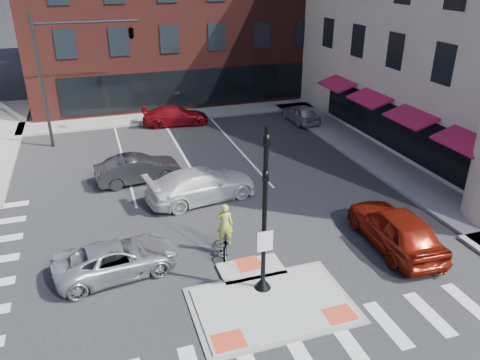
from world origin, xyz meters
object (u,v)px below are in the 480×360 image
object	(u,v)px
bg_car_dark	(138,169)
cyclist	(225,237)
silver_suv	(117,258)
bg_car_red	(175,116)
bg_car_silver	(301,113)
white_pickup	(202,185)
red_sedan	(395,228)

from	to	relation	value
bg_car_dark	cyclist	xyz separation A→B (m)	(2.40, -7.94, 0.02)
cyclist	silver_suv	bearing A→B (deg)	19.75
bg_car_dark	bg_car_red	world-z (taller)	bg_car_dark
bg_car_silver	bg_car_dark	bearing A→B (deg)	25.82
silver_suv	bg_car_silver	bearing A→B (deg)	-52.34
silver_suv	bg_car_red	xyz separation A→B (m)	(5.49, 16.84, 0.03)
white_pickup	bg_car_red	bearing A→B (deg)	-14.71
silver_suv	white_pickup	world-z (taller)	white_pickup
silver_suv	red_sedan	distance (m)	10.96
bg_car_red	white_pickup	bearing A→B (deg)	-178.36
white_pickup	cyclist	distance (m)	4.88
bg_car_silver	white_pickup	bearing A→B (deg)	42.51
bg_car_dark	cyclist	distance (m)	8.30
red_sedan	white_pickup	xyz separation A→B (m)	(-6.40, 6.54, -0.07)
silver_suv	bg_car_silver	size ratio (longest dim) A/B	1.19
white_pickup	bg_car_silver	size ratio (longest dim) A/B	1.41
bg_car_dark	bg_car_silver	xyz separation A→B (m)	(12.48, 6.61, -0.06)
white_pickup	bg_car_red	distance (m)	12.01
bg_car_dark	cyclist	size ratio (longest dim) A/B	1.99
red_sedan	bg_car_dark	world-z (taller)	red_sedan
silver_suv	cyclist	world-z (taller)	cyclist
white_pickup	silver_suv	bearing A→B (deg)	128.18
white_pickup	bg_car_silver	xyz separation A→B (m)	(9.82, 9.68, -0.13)
silver_suv	bg_car_red	size ratio (longest dim) A/B	0.99
bg_car_dark	bg_car_red	size ratio (longest dim) A/B	0.95
red_sedan	bg_car_dark	bearing A→B (deg)	-43.72
white_pickup	bg_car_dark	distance (m)	4.06
white_pickup	red_sedan	bearing A→B (deg)	-145.24
silver_suv	bg_car_silver	distance (m)	20.37
bg_car_dark	bg_car_silver	bearing A→B (deg)	-68.37
silver_suv	cyclist	size ratio (longest dim) A/B	2.08
bg_car_red	silver_suv	bearing A→B (deg)	168.67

